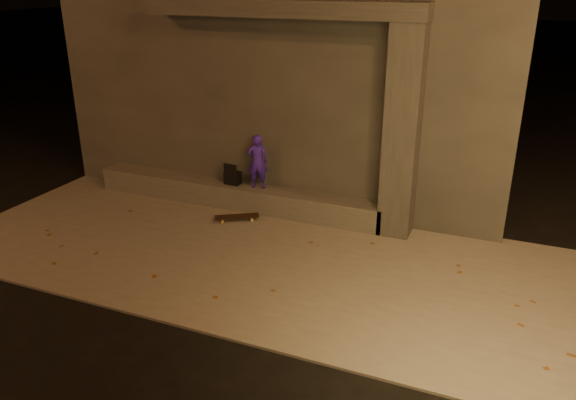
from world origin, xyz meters
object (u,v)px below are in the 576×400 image
at_px(backpack, 233,177).
at_px(skateboard, 237,217).
at_px(column, 402,134).
at_px(skateboarder, 257,162).

xyz_separation_m(backpack, skateboard, (0.41, -0.65, -0.52)).
bearing_deg(skateboard, backpack, 90.32).
height_order(column, skateboard, column).
bearing_deg(backpack, skateboard, -53.92).
bearing_deg(skateboarder, backpack, -17.26).
height_order(column, skateboarder, column).
bearing_deg(skateboard, skateboarder, 46.30).
height_order(skateboarder, skateboard, skateboarder).
height_order(backpack, skateboard, backpack).
bearing_deg(backpack, column, 3.71).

